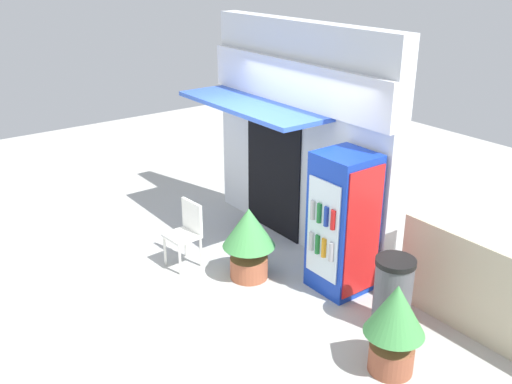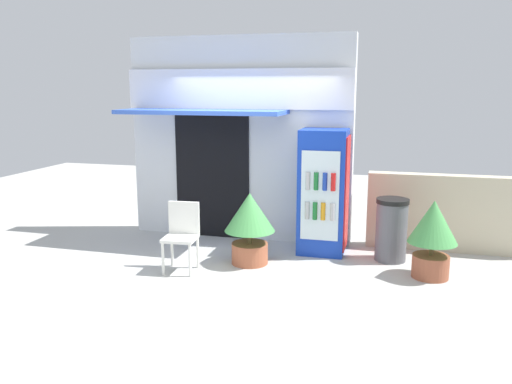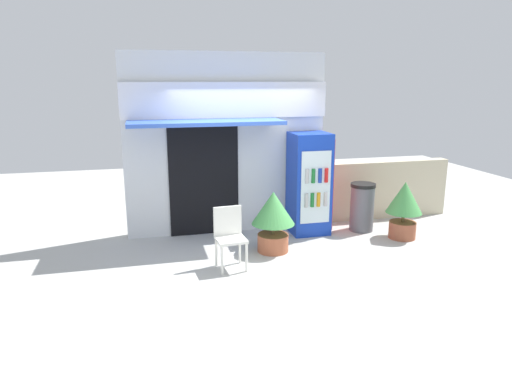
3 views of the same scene
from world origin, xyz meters
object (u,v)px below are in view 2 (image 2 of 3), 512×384
Objects in this scene: drink_cooler at (324,192)px; trash_bin at (391,230)px; plastic_chair at (182,231)px; potted_plant_curbside at (433,232)px; potted_plant_near_shop at (250,221)px.

trash_bin is at bearing -8.66° from drink_cooler.
potted_plant_curbside is (3.10, 0.52, 0.07)m from plastic_chair.
potted_plant_curbside is (2.32, 0.07, 0.00)m from potted_plant_near_shop.
potted_plant_curbside is (1.44, -0.70, -0.30)m from drink_cooler.
drink_cooler is at bearing 154.24° from potted_plant_curbside.
potted_plant_near_shop is 1.12× the size of trash_bin.
potted_plant_near_shop is at bearing -178.37° from potted_plant_curbside.
potted_plant_near_shop is at bearing -161.33° from trash_bin.
potted_plant_near_shop is 2.32m from potted_plant_curbside.
potted_plant_curbside reaches higher than potted_plant_near_shop.
drink_cooler is 1.82× the size of potted_plant_near_shop.
drink_cooler is 2.05× the size of trash_bin.
plastic_chair reaches higher than trash_bin.
trash_bin is at bearing 22.29° from plastic_chair.
plastic_chair is at bearing -157.71° from trash_bin.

